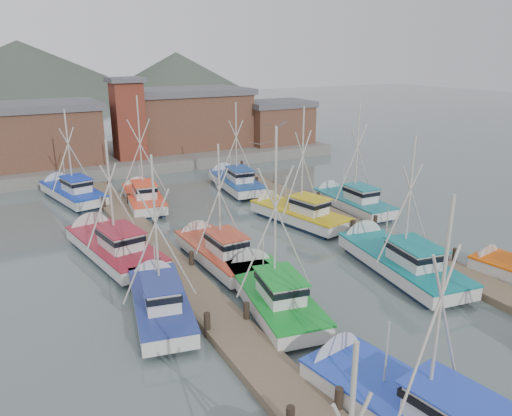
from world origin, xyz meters
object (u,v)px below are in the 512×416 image
boat_12 (143,197)px  boat_0 (407,408)px  boat_4 (269,292)px  boat_8 (216,251)px  lookout_tower (128,118)px

boat_12 → boat_0: bearing=-81.1°
boat_0 → boat_4: size_ratio=0.99×
boat_8 → boat_12: (-0.57, 13.72, 0.01)m
boat_12 → lookout_tower: bearing=86.5°
boat_4 → boat_8: size_ratio=1.16×
lookout_tower → boat_12: lookout_tower is taller
lookout_tower → boat_4: lookout_tower is taller
boat_0 → boat_12: boat_12 is taller
boat_4 → boat_8: bearing=101.4°
boat_4 → boat_8: 6.29m
boat_0 → boat_8: size_ratio=1.14×
boat_0 → boat_8: (-0.02, 16.04, -0.00)m
lookout_tower → boat_0: (-2.13, -43.40, -4.87)m
boat_8 → lookout_tower: bearing=83.8°
lookout_tower → boat_4: 34.06m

